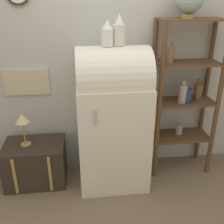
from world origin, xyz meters
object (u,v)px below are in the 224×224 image
refrigerator (113,116)px  vase_left (107,34)px  suitcase_trunk (36,163)px  desk_lamp (22,121)px  vase_center (119,31)px

refrigerator → vase_left: (-0.05, -0.01, 0.84)m
suitcase_trunk → desk_lamp: desk_lamp is taller
desk_lamp → refrigerator: bearing=-3.4°
vase_left → vase_center: vase_center is taller
suitcase_trunk → desk_lamp: 0.52m
vase_center → suitcase_trunk: bearing=177.1°
vase_center → desk_lamp: (-1.00, 0.05, -0.89)m
refrigerator → desk_lamp: (-0.94, 0.06, -0.03)m
vase_left → desk_lamp: 1.24m
desk_lamp → suitcase_trunk: bearing=-1.0°
refrigerator → suitcase_trunk: size_ratio=2.33×
refrigerator → vase_center: bearing=7.0°
desk_lamp → vase_left: bearing=-4.1°
refrigerator → desk_lamp: bearing=176.6°
suitcase_trunk → vase_left: vase_left is taller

